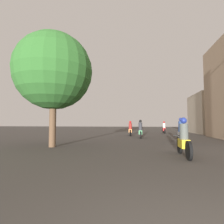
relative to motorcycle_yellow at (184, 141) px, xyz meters
The scene contains 7 objects.
motorcycle_yellow is the anchor object (origin of this frame).
motorcycle_silver 5.33m from the motorcycle_yellow, 78.63° to the left, with size 0.60×2.04×1.65m.
motorcycle_green 8.59m from the motorcycle_yellow, 100.99° to the left, with size 0.60×2.06×1.58m.
motorcycle_orange 11.08m from the motorcycle_yellow, 103.80° to the left, with size 0.60×1.90×1.50m.
motorcycle_red 15.65m from the motorcycle_yellow, 85.16° to the left, with size 0.60×2.12×1.51m.
building_right_far 17.65m from the motorcycle_yellow, 65.30° to the left, with size 4.63×5.99×4.86m.
street_tree 7.52m from the motorcycle_yellow, 164.89° to the left, with size 4.26×4.26×6.31m.
Camera 1 is at (-0.83, -1.29, 1.30)m, focal length 28.00 mm.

